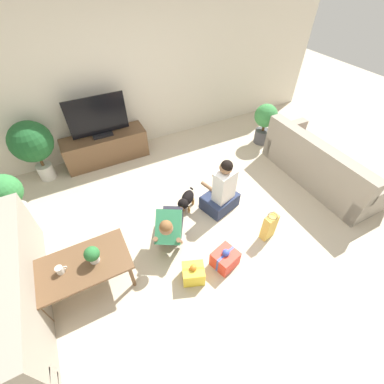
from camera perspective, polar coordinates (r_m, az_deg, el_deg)
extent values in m
plane|color=beige|center=(3.83, 1.42, -8.52)|extent=(16.00, 16.00, 0.00)
cube|color=beige|center=(5.08, -13.74, 23.17)|extent=(8.40, 0.06, 2.60)
cube|color=gray|center=(3.72, -36.54, -19.48)|extent=(0.86, 2.09, 0.40)
cube|color=gray|center=(3.30, -34.26, -14.80)|extent=(0.20, 2.09, 0.42)
cube|color=gray|center=(4.25, -36.93, -7.74)|extent=(0.86, 0.16, 0.58)
cube|color=gray|center=(5.04, 26.84, 4.57)|extent=(0.86, 2.09, 0.40)
cube|color=gray|center=(4.58, 25.81, 7.38)|extent=(0.20, 2.09, 0.42)
cube|color=gray|center=(4.68, 35.46, -1.70)|extent=(0.86, 0.16, 0.58)
cube|color=gray|center=(5.46, 19.94, 11.30)|extent=(0.86, 0.16, 0.58)
cube|color=#3366AD|center=(4.61, 30.33, 4.83)|extent=(0.18, 0.34, 0.32)
cube|color=red|center=(4.92, 24.26, 9.79)|extent=(0.18, 0.34, 0.32)
cube|color=brown|center=(3.23, -23.62, -14.80)|extent=(1.08, 0.61, 0.03)
cylinder|color=brown|center=(3.40, -29.98, -22.51)|extent=(0.04, 0.04, 0.45)
cylinder|color=brown|center=(3.27, -13.22, -17.66)|extent=(0.04, 0.04, 0.45)
cylinder|color=brown|center=(3.66, -30.61, -15.85)|extent=(0.04, 0.04, 0.45)
cylinder|color=brown|center=(3.54, -15.63, -11.24)|extent=(0.04, 0.04, 0.45)
cube|color=brown|center=(5.16, -18.53, 9.34)|extent=(1.50, 0.47, 0.53)
cube|color=black|center=(5.01, -19.29, 12.05)|extent=(0.35, 0.20, 0.05)
cube|color=black|center=(4.84, -20.32, 15.62)|extent=(1.00, 0.03, 0.67)
cylinder|color=beige|center=(5.22, -29.63, 3.99)|extent=(0.26, 0.26, 0.28)
cylinder|color=brown|center=(5.09, -30.57, 6.02)|extent=(0.05, 0.05, 0.20)
sphere|color=#1E5628|center=(4.90, -32.17, 9.44)|extent=(0.66, 0.66, 0.66)
cylinder|color=#4C4C51|center=(5.66, 15.19, 11.89)|extent=(0.30, 0.30, 0.28)
cylinder|color=brown|center=(5.56, 15.60, 13.68)|extent=(0.05, 0.05, 0.13)
sphere|color=#3D8E47|center=(5.43, 16.13, 15.99)|extent=(0.45, 0.45, 0.45)
cylinder|color=beige|center=(4.59, -33.83, -4.26)|extent=(0.32, 0.32, 0.30)
cylinder|color=brown|center=(4.46, -34.94, -2.37)|extent=(0.06, 0.06, 0.14)
sphere|color=#337F3D|center=(4.30, -36.39, 0.13)|extent=(0.47, 0.47, 0.47)
cube|color=#23232D|center=(3.74, -4.45, -7.07)|extent=(0.47, 0.52, 0.28)
cube|color=#338456|center=(3.35, -5.19, -7.69)|extent=(0.51, 0.57, 0.44)
sphere|color=#8E6647|center=(3.09, -5.77, -7.98)|extent=(0.17, 0.17, 0.17)
sphere|color=brown|center=(3.07, -5.81, -7.64)|extent=(0.16, 0.16, 0.16)
cylinder|color=#8E6647|center=(3.45, -7.61, -10.62)|extent=(0.18, 0.25, 0.38)
cylinder|color=#8E6647|center=(3.41, -2.75, -10.88)|extent=(0.18, 0.25, 0.38)
cube|color=#283351|center=(4.07, 6.13, -2.04)|extent=(0.61, 0.53, 0.24)
cube|color=white|center=(3.78, 7.22, 1.36)|extent=(0.36, 0.28, 0.50)
sphere|color=#8E6647|center=(3.57, 7.58, 5.38)|extent=(0.19, 0.19, 0.19)
sphere|color=black|center=(3.54, 7.75, 5.72)|extent=(0.17, 0.17, 0.17)
cylinder|color=#8E6647|center=(4.00, 6.14, 2.89)|extent=(0.13, 0.27, 0.06)
cylinder|color=#8E6647|center=(3.86, 3.60, 1.15)|extent=(0.13, 0.27, 0.06)
ellipsoid|color=black|center=(3.96, -0.97, -1.26)|extent=(0.33, 0.32, 0.19)
sphere|color=black|center=(3.81, -2.00, -2.65)|extent=(0.16, 0.16, 0.16)
sphere|color=olive|center=(3.78, -2.36, -3.47)|extent=(0.07, 0.07, 0.07)
cylinder|color=black|center=(4.05, -0.09, 0.77)|extent=(0.10, 0.09, 0.12)
cylinder|color=olive|center=(4.03, -2.13, -3.52)|extent=(0.04, 0.04, 0.12)
cylinder|color=olive|center=(4.01, -0.73, -3.91)|extent=(0.04, 0.04, 0.12)
cylinder|color=olive|center=(4.15, -1.16, -1.72)|extent=(0.04, 0.04, 0.12)
cylinder|color=olive|center=(4.12, 0.20, -2.10)|extent=(0.04, 0.04, 0.12)
cube|color=red|center=(3.45, 7.33, -14.52)|extent=(0.37, 0.35, 0.24)
cube|color=#3D51BC|center=(3.45, 7.33, -14.52)|extent=(0.30, 0.12, 0.24)
sphere|color=#3D51BC|center=(3.33, 7.55, -13.24)|extent=(0.10, 0.10, 0.10)
cube|color=yellow|center=(3.33, 0.29, -17.65)|extent=(0.33, 0.31, 0.23)
cube|color=orange|center=(3.33, 0.29, -17.65)|extent=(0.26, 0.12, 0.24)
sphere|color=orange|center=(3.20, 0.30, -16.47)|extent=(0.08, 0.08, 0.08)
cube|color=#E5B74C|center=(3.76, 16.75, -7.43)|extent=(0.22, 0.15, 0.42)
torus|color=#4C3823|center=(3.58, 17.50, -5.13)|extent=(0.15, 0.15, 0.01)
cylinder|color=silver|center=(3.22, -27.33, -15.15)|extent=(0.08, 0.08, 0.09)
torus|color=silver|center=(3.21, -26.45, -14.85)|extent=(0.06, 0.01, 0.06)
cylinder|color=beige|center=(3.16, -20.90, -13.71)|extent=(0.11, 0.11, 0.07)
sphere|color=#286B33|center=(3.08, -21.39, -12.68)|extent=(0.17, 0.17, 0.17)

